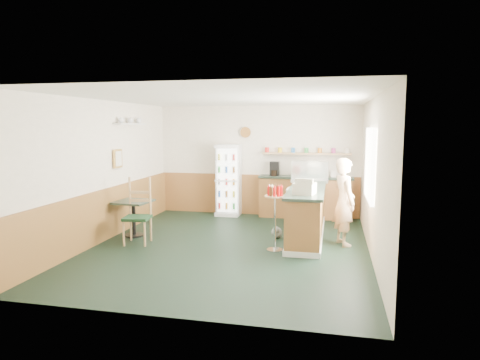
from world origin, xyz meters
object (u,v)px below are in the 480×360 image
(drinks_fridge, at_px, (229,180))
(condiment_stand, at_px, (275,206))
(cash_register, at_px, (304,189))
(cafe_table, at_px, (134,211))
(shopkeeper, at_px, (344,202))
(display_case, at_px, (310,172))
(cafe_chair, at_px, (139,209))

(drinks_fridge, distance_m, condiment_stand, 3.19)
(cash_register, distance_m, cafe_table, 3.46)
(shopkeeper, xyz_separation_m, condiment_stand, (-1.20, -0.64, -0.02))
(display_case, bearing_deg, drinks_fridge, 155.04)
(cafe_chair, bearing_deg, display_case, 23.38)
(condiment_stand, relative_size, cafe_chair, 0.93)
(cash_register, bearing_deg, condiment_stand, -152.33)
(cafe_table, bearing_deg, cash_register, -3.78)
(drinks_fridge, distance_m, display_case, 2.27)
(display_case, distance_m, condiment_stand, 1.96)
(cash_register, bearing_deg, drinks_fridge, 138.14)
(drinks_fridge, height_order, cafe_table, drinks_fridge)
(drinks_fridge, xyz_separation_m, condiment_stand, (1.53, -2.80, -0.08))
(cafe_table, bearing_deg, cafe_chair, -51.33)
(drinks_fridge, xyz_separation_m, display_case, (2.03, -0.95, 0.35))
(cash_register, xyz_separation_m, cafe_chair, (-3.09, -0.17, -0.46))
(cafe_table, xyz_separation_m, cafe_chair, (0.31, -0.39, 0.14))
(display_case, relative_size, cash_register, 2.11)
(shopkeeper, bearing_deg, cafe_chair, 75.45)
(display_case, relative_size, cafe_table, 1.08)
(display_case, relative_size, cafe_chair, 0.63)
(shopkeeper, relative_size, cafe_chair, 1.31)
(condiment_stand, distance_m, cafe_chair, 2.59)
(cafe_chair, bearing_deg, cafe_table, 120.97)
(drinks_fridge, xyz_separation_m, shopkeeper, (2.73, -2.15, -0.06))
(shopkeeper, bearing_deg, cash_register, 100.56)
(cash_register, bearing_deg, shopkeeper, 45.46)
(cafe_table, bearing_deg, drinks_fridge, 60.55)
(cash_register, distance_m, shopkeeper, 0.90)
(display_case, distance_m, cafe_table, 3.77)
(condiment_stand, bearing_deg, drinks_fridge, 118.76)
(drinks_fridge, distance_m, cash_register, 3.34)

